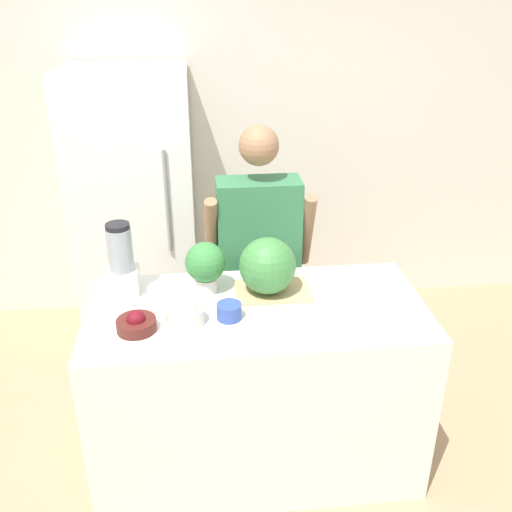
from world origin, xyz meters
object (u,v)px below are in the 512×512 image
(person, at_px, (259,266))
(bowl_cherries, at_px, (136,323))
(potted_plant, at_px, (205,265))
(watermelon, at_px, (268,266))
(bowl_cream, at_px, (185,312))
(bowl_small_blue, at_px, (229,311))
(refrigerator, at_px, (136,211))
(blender, at_px, (121,262))

(person, height_order, bowl_cherries, person)
(potted_plant, bearing_deg, person, 53.84)
(person, bearing_deg, watermelon, -91.35)
(bowl_cherries, distance_m, bowl_cream, 0.22)
(watermelon, distance_m, bowl_small_blue, 0.31)
(watermelon, distance_m, bowl_cherries, 0.67)
(refrigerator, bearing_deg, bowl_cream, -76.71)
(bowl_cherries, height_order, potted_plant, potted_plant)
(bowl_cherries, height_order, blender, blender)
(bowl_small_blue, xyz_separation_m, blender, (-0.50, 0.31, 0.12))
(watermelon, relative_size, blender, 0.77)
(refrigerator, height_order, watermelon, refrigerator)
(watermelon, xyz_separation_m, bowl_small_blue, (-0.20, -0.21, -0.11))
(bowl_small_blue, bearing_deg, refrigerator, 110.74)
(bowl_cherries, height_order, bowl_small_blue, bowl_cherries)
(refrigerator, relative_size, blender, 5.12)
(refrigerator, height_order, bowl_small_blue, refrigerator)
(bowl_cherries, relative_size, blender, 0.49)
(watermelon, bearing_deg, person, 88.65)
(refrigerator, height_order, person, refrigerator)
(watermelon, xyz_separation_m, bowl_cream, (-0.40, -0.22, -0.10))
(bowl_cherries, xyz_separation_m, blender, (-0.09, 0.36, 0.13))
(person, xyz_separation_m, bowl_small_blue, (-0.21, -0.69, 0.13))
(refrigerator, xyz_separation_m, bowl_cherries, (0.12, -1.46, 0.04))
(person, xyz_separation_m, bowl_cream, (-0.41, -0.70, 0.15))
(person, xyz_separation_m, blender, (-0.71, -0.38, 0.25))
(watermelon, xyz_separation_m, blender, (-0.70, 0.10, 0.01))
(bowl_cherries, bearing_deg, refrigerator, 94.84)
(refrigerator, relative_size, bowl_cherries, 10.51)
(watermelon, bearing_deg, bowl_cream, -151.00)
(bowl_cherries, xyz_separation_m, bowl_small_blue, (0.41, 0.05, 0.00))
(bowl_small_blue, bearing_deg, person, 72.92)
(bowl_cream, distance_m, potted_plant, 0.31)
(person, distance_m, potted_plant, 0.57)
(person, bearing_deg, blender, -151.54)
(bowl_small_blue, bearing_deg, potted_plant, 109.40)
(watermelon, height_order, blender, blender)
(blender, bearing_deg, watermelon, -7.95)
(person, xyz_separation_m, potted_plant, (-0.31, -0.42, 0.24))
(bowl_small_blue, bearing_deg, bowl_cream, -176.27)
(potted_plant, bearing_deg, blender, 174.93)
(bowl_cream, height_order, bowl_small_blue, bowl_cream)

